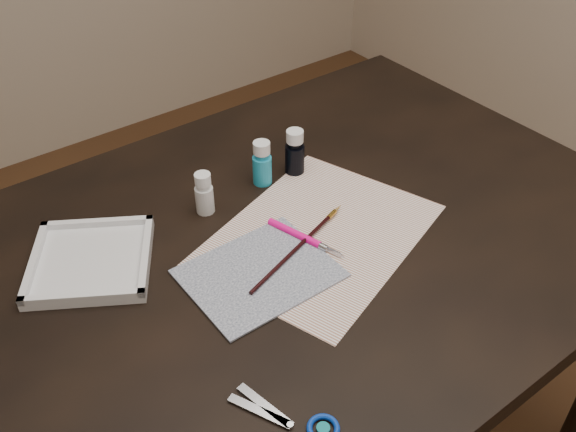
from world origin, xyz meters
TOP-DOWN VIEW (x-y plane):
  - table at (0.00, 0.00)m, footprint 1.30×0.90m
  - paper at (0.05, -0.03)m, footprint 0.48×0.42m
  - canvas at (-0.09, -0.05)m, footprint 0.24×0.19m
  - paint_bottle_white at (-0.07, 0.15)m, footprint 0.04×0.04m
  - paint_bottle_cyan at (0.06, 0.16)m, footprint 0.04×0.04m
  - paint_bottle_navy at (0.13, 0.16)m, footprint 0.05×0.05m
  - paintbrush at (-0.00, -0.04)m, footprint 0.27×0.09m
  - craft_knife at (0.02, -0.03)m, footprint 0.06×0.16m
  - scissors at (-0.23, -0.29)m, footprint 0.15×0.19m
  - palette_tray at (-0.30, 0.14)m, footprint 0.27×0.27m

SIDE VIEW (x-z plane):
  - table at x=0.00m, z-range 0.00..0.75m
  - paper at x=0.05m, z-range 0.75..0.75m
  - canvas at x=-0.09m, z-range 0.75..0.76m
  - scissors at x=-0.23m, z-range 0.75..0.76m
  - craft_knife at x=0.02m, z-range 0.75..0.76m
  - paintbrush at x=0.00m, z-range 0.76..0.76m
  - palette_tray at x=-0.30m, z-range 0.75..0.77m
  - paint_bottle_white at x=-0.07m, z-range 0.75..0.83m
  - paint_bottle_cyan at x=0.06m, z-range 0.75..0.84m
  - paint_bottle_navy at x=0.13m, z-range 0.75..0.84m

